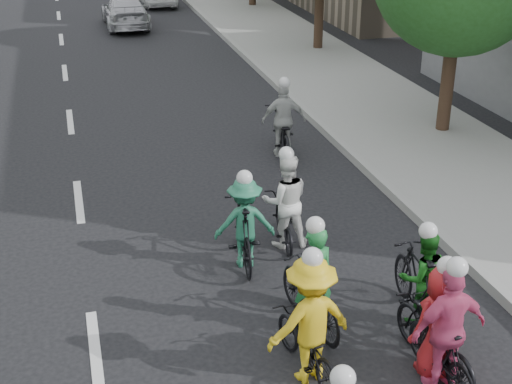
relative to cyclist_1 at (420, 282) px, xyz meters
name	(u,v)px	position (x,y,z in m)	size (l,w,h in m)	color
ground	(95,353)	(-4.58, 0.39, -0.62)	(120.00, 120.00, 0.00)	black
sidewalk_right	(358,95)	(3.42, 10.39, -0.54)	(4.00, 80.00, 0.15)	gray
curb_right	(293,100)	(1.47, 10.39, -0.53)	(0.18, 80.00, 0.18)	#999993
cyclist_1	(420,282)	(0.00, 0.00, 0.00)	(0.75, 1.86, 1.60)	black
cyclist_2	(309,329)	(-1.95, -0.79, 0.10)	(1.22, 1.65, 1.89)	black
cyclist_3	(446,339)	(-0.38, -1.40, 0.08)	(1.04, 1.49, 1.87)	black
cyclist_4	(436,331)	(-0.34, -1.11, -0.02)	(0.81, 1.82, 1.72)	black
cyclist_5	(311,289)	(-1.56, 0.22, 0.00)	(0.74, 1.76, 1.78)	black
cyclist_6	(285,209)	(-1.18, 2.68, 0.04)	(0.89, 1.63, 1.82)	black
cyclist_7	(244,227)	(-2.02, 2.22, 0.04)	(1.05, 1.89, 1.68)	black
cyclist_8	(283,128)	(0.05, 6.75, 0.01)	(1.04, 2.04, 1.84)	black
follow_car_lead	(125,12)	(-1.93, 22.11, -0.01)	(1.72, 4.22, 1.23)	#B8B8BD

